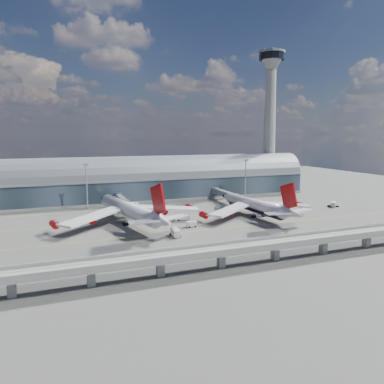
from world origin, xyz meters
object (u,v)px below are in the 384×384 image
object	(u,v)px
cargo_train_0	(278,235)
control_tower	(270,121)
service_truck_1	(192,224)
service_truck_4	(287,205)
service_truck_5	(134,205)
cargo_train_2	(374,225)
airliner_left	(131,210)
service_truck_0	(175,232)
cargo_train_1	(353,230)
service_truck_3	(333,204)
floodlight_mast_right	(246,178)
airliner_right	(257,206)
service_truck_2	(182,218)
floodlight_mast_left	(87,186)

from	to	relation	value
cargo_train_0	control_tower	bearing A→B (deg)	-23.55
service_truck_1	service_truck_4	xyz separation A→B (m)	(68.14, 23.70, 0.09)
service_truck_1	service_truck_5	distance (m)	58.74
service_truck_4	cargo_train_2	world-z (taller)	service_truck_4
airliner_left	service_truck_1	size ratio (longest dim) A/B	16.05
cargo_train_0	cargo_train_2	distance (m)	51.47
service_truck_0	service_truck_4	distance (m)	87.60
cargo_train_1	cargo_train_2	bearing A→B (deg)	-63.17
control_tower	cargo_train_2	xyz separation A→B (m)	(-16.59, -115.04, -50.81)
service_truck_4	cargo_train_2	distance (m)	53.70
cargo_train_0	service_truck_3	bearing A→B (deg)	-49.97
service_truck_5	service_truck_3	bearing A→B (deg)	-56.52
service_truck_0	control_tower	bearing A→B (deg)	47.99
floodlight_mast_right	airliner_left	bearing A→B (deg)	-153.57
airliner_right	cargo_train_1	xyz separation A→B (m)	(22.94, -41.87, -4.63)
service_truck_2	service_truck_5	distance (m)	44.79
airliner_right	service_truck_1	world-z (taller)	airliner_right
service_truck_2	service_truck_5	world-z (taller)	service_truck_5
floodlight_mast_left	floodlight_mast_right	size ratio (longest dim) A/B	1.00
floodlight_mast_left	service_truck_5	size ratio (longest dim) A/B	4.76
floodlight_mast_left	cargo_train_2	bearing A→B (deg)	-36.32
service_truck_0	service_truck_3	distance (m)	109.23
floodlight_mast_left	cargo_train_1	distance (m)	137.27
service_truck_5	cargo_train_2	size ratio (longest dim) A/B	1.11
airliner_right	service_truck_3	xyz separation A→B (m)	(54.75, 5.73, -3.93)
service_truck_4	cargo_train_0	xyz separation A→B (m)	(-41.21, -52.09, -0.64)
airliner_right	service_truck_3	distance (m)	55.19
cargo_train_1	control_tower	bearing A→B (deg)	-1.44
service_truck_0	service_truck_2	xyz separation A→B (m)	(12.59, 26.66, -0.33)
control_tower	service_truck_4	world-z (taller)	control_tower
airliner_left	airliner_right	xyz separation A→B (m)	(63.67, -6.91, -1.15)
control_tower	cargo_train_2	distance (m)	126.84
floodlight_mast_right	airliner_left	size ratio (longest dim) A/B	0.34
airliner_right	cargo_train_1	size ratio (longest dim) A/B	9.66
control_tower	cargo_train_0	bearing A→B (deg)	-120.75
floodlight_mast_right	cargo_train_1	bearing A→B (deg)	-88.60
service_truck_2	cargo_train_1	distance (m)	77.67
control_tower	service_truck_1	world-z (taller)	control_tower
floodlight_mast_left	cargo_train_2	size ratio (longest dim) A/B	5.26
service_truck_4	service_truck_5	distance (m)	88.60
cargo_train_0	cargo_train_2	size ratio (longest dim) A/B	1.44
airliner_left	service_truck_5	bearing A→B (deg)	63.89
floodlight_mast_left	cargo_train_1	bearing A→B (deg)	-41.59
control_tower	airliner_right	distance (m)	105.59
control_tower	floodlight_mast_right	bearing A→B (deg)	-141.34
service_truck_0	service_truck_5	distance (m)	69.01
cargo_train_1	service_truck_1	bearing A→B (deg)	76.27
service_truck_3	airliner_left	bearing A→B (deg)	-135.96
control_tower	service_truck_0	xyz separation A→B (m)	(-106.87, -97.94, -50.00)
airliner_right	service_truck_4	xyz separation A→B (m)	(28.89, 14.53, -3.97)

